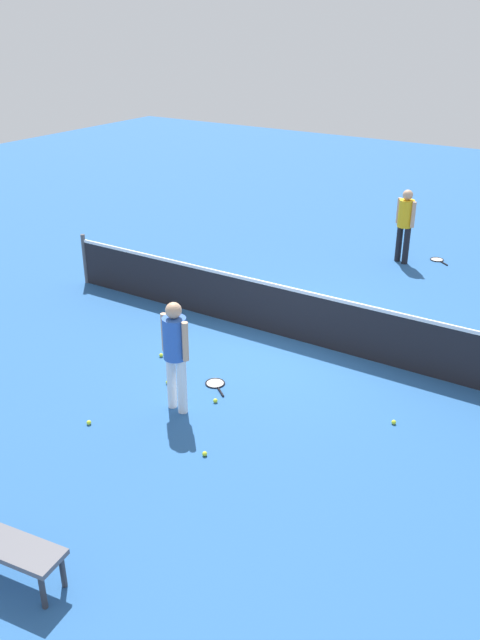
# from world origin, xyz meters

# --- Properties ---
(ground_plane) EXTENTS (40.00, 40.00, 0.00)m
(ground_plane) POSITION_xyz_m (0.00, 0.00, 0.00)
(ground_plane) COLOR #265693
(court_net) EXTENTS (10.09, 0.09, 1.07)m
(court_net) POSITION_xyz_m (0.00, 0.00, 0.50)
(court_net) COLOR #4C4C51
(court_net) RESTS_ON ground_plane
(player_near_side) EXTENTS (0.53, 0.39, 1.70)m
(player_near_side) POSITION_xyz_m (-0.27, -2.95, 1.01)
(player_near_side) COLOR white
(player_near_side) RESTS_ON ground_plane
(player_far_side) EXTENTS (0.52, 0.44, 1.70)m
(player_far_side) POSITION_xyz_m (0.21, 4.88, 1.01)
(player_far_side) COLOR black
(player_far_side) RESTS_ON ground_plane
(tennis_racket_near_player) EXTENTS (0.57, 0.49, 0.03)m
(tennis_racket_near_player) POSITION_xyz_m (-0.20, -2.07, 0.01)
(tennis_racket_near_player) COLOR black
(tennis_racket_near_player) RESTS_ON ground_plane
(tennis_racket_far_player) EXTENTS (0.56, 0.50, 0.03)m
(tennis_racket_far_player) POSITION_xyz_m (0.89, 5.46, 0.01)
(tennis_racket_far_player) COLOR black
(tennis_racket_far_player) RESTS_ON ground_plane
(tennis_ball_near_player) EXTENTS (0.07, 0.07, 0.07)m
(tennis_ball_near_player) POSITION_xyz_m (-1.07, -3.96, 0.03)
(tennis_ball_near_player) COLOR #C6E033
(tennis_ball_near_player) RESTS_ON ground_plane
(tennis_ball_by_net) EXTENTS (0.07, 0.07, 0.07)m
(tennis_ball_by_net) POSITION_xyz_m (0.10, -2.51, 0.03)
(tennis_ball_by_net) COLOR #C6E033
(tennis_ball_by_net) RESTS_ON ground_plane
(tennis_ball_midcourt) EXTENTS (0.07, 0.07, 0.07)m
(tennis_ball_midcourt) POSITION_xyz_m (-0.84, -2.46, 0.03)
(tennis_ball_midcourt) COLOR #C6E033
(tennis_ball_midcourt) RESTS_ON ground_plane
(tennis_ball_baseline) EXTENTS (0.07, 0.07, 0.07)m
(tennis_ball_baseline) POSITION_xyz_m (2.54, -1.61, 0.03)
(tennis_ball_baseline) COLOR #C6E033
(tennis_ball_baseline) RESTS_ON ground_plane
(tennis_ball_stray_left) EXTENTS (0.07, 0.07, 0.07)m
(tennis_ball_stray_left) POSITION_xyz_m (0.73, -3.67, 0.03)
(tennis_ball_stray_left) COLOR #C6E033
(tennis_ball_stray_left) RESTS_ON ground_plane
(tennis_ball_stray_right) EXTENTS (0.07, 0.07, 0.07)m
(tennis_ball_stray_right) POSITION_xyz_m (-1.50, -1.81, 0.03)
(tennis_ball_stray_right) COLOR #C6E033
(tennis_ball_stray_right) RESTS_ON ground_plane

